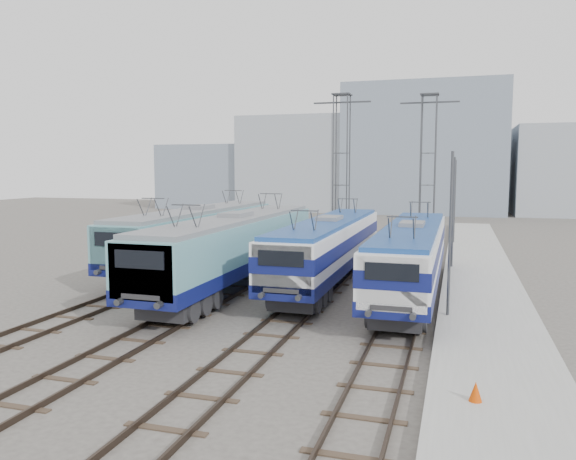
# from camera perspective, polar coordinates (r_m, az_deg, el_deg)

# --- Properties ---
(ground) EXTENTS (160.00, 160.00, 0.00)m
(ground) POSITION_cam_1_polar(r_m,az_deg,el_deg) (24.15, -5.33, -8.90)
(ground) COLOR #514C47
(platform) EXTENTS (4.00, 70.00, 0.30)m
(platform) POSITION_cam_1_polar(r_m,az_deg,el_deg) (30.22, 19.16, -5.84)
(platform) COLOR #9E9E99
(platform) RESTS_ON ground
(locomotive_far_left) EXTENTS (2.94, 18.57, 3.49)m
(locomotive_far_left) POSITION_cam_1_polar(r_m,az_deg,el_deg) (35.74, -9.12, -0.23)
(locomotive_far_left) COLOR #0E1554
(locomotive_far_left) RESTS_ON ground
(locomotive_center_left) EXTENTS (2.96, 18.73, 3.52)m
(locomotive_center_left) POSITION_cam_1_polar(r_m,az_deg,el_deg) (29.45, -5.44, -1.53)
(locomotive_center_left) COLOR #0E1554
(locomotive_center_left) RESTS_ON ground
(locomotive_center_right) EXTENTS (2.75, 17.35, 3.26)m
(locomotive_center_right) POSITION_cam_1_polar(r_m,az_deg,el_deg) (30.33, 4.15, -1.49)
(locomotive_center_right) COLOR #0E1554
(locomotive_center_right) RESTS_ON ground
(locomotive_far_right) EXTENTS (2.72, 17.19, 3.23)m
(locomotive_far_right) POSITION_cam_1_polar(r_m,az_deg,el_deg) (28.11, 12.41, -2.28)
(locomotive_far_right) COLOR #0E1554
(locomotive_far_right) RESTS_ON ground
(catenary_tower_west) EXTENTS (4.50, 1.20, 12.00)m
(catenary_tower_west) POSITION_cam_1_polar(r_m,az_deg,el_deg) (44.45, 5.44, 6.67)
(catenary_tower_west) COLOR #3F4247
(catenary_tower_west) RESTS_ON ground
(catenary_tower_east) EXTENTS (4.50, 1.20, 12.00)m
(catenary_tower_east) POSITION_cam_1_polar(r_m,az_deg,el_deg) (45.62, 14.03, 6.51)
(catenary_tower_east) COLOR #3F4247
(catenary_tower_east) RESTS_ON ground
(mast_front) EXTENTS (0.12, 0.12, 7.00)m
(mast_front) POSITION_cam_1_polar(r_m,az_deg,el_deg) (23.73, 16.14, -0.78)
(mast_front) COLOR #3F4247
(mast_front) RESTS_ON ground
(mast_mid) EXTENTS (0.12, 0.12, 7.00)m
(mast_mid) POSITION_cam_1_polar(r_m,az_deg,el_deg) (35.67, 16.43, 1.50)
(mast_mid) COLOR #3F4247
(mast_mid) RESTS_ON ground
(mast_rear) EXTENTS (0.12, 0.12, 7.00)m
(mast_rear) POSITION_cam_1_polar(r_m,az_deg,el_deg) (47.64, 16.58, 2.63)
(mast_rear) COLOR #3F4247
(mast_rear) RESTS_ON ground
(safety_cone) EXTENTS (0.34, 0.34, 0.52)m
(safety_cone) POSITION_cam_1_polar(r_m,az_deg,el_deg) (15.88, 18.52, -15.29)
(safety_cone) COLOR #CD3F03
(safety_cone) RESTS_ON platform
(building_west) EXTENTS (18.00, 12.00, 14.00)m
(building_west) POSITION_cam_1_polar(r_m,az_deg,el_deg) (86.63, 1.62, 6.73)
(building_west) COLOR #99A1AB
(building_west) RESTS_ON ground
(building_center) EXTENTS (22.00, 14.00, 18.00)m
(building_center) POSITION_cam_1_polar(r_m,az_deg,el_deg) (83.74, 13.71, 7.94)
(building_center) COLOR gray
(building_center) RESTS_ON ground
(building_far_west) EXTENTS (14.00, 10.00, 10.00)m
(building_far_west) POSITION_cam_1_polar(r_m,az_deg,el_deg) (92.17, -8.07, 5.40)
(building_far_west) COLOR gray
(building_far_west) RESTS_ON ground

